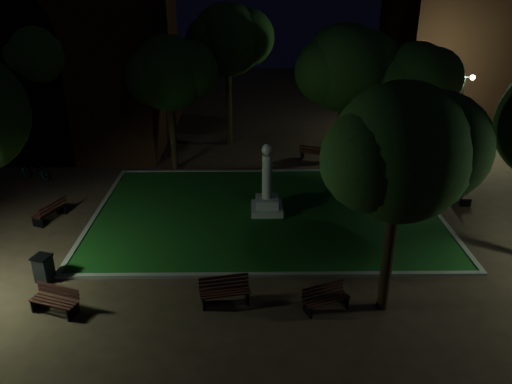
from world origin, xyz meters
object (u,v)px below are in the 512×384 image
(trash_bin, at_px, (44,268))
(bicycle, at_px, (36,170))
(monument, at_px, (267,194))
(bench_far_side, at_px, (315,154))
(bench_right_side, at_px, (461,194))
(bench_near_right, at_px, (325,299))
(bench_left_side, at_px, (50,212))
(bench_near_left, at_px, (225,291))
(bench_west_near, at_px, (55,301))

(trash_bin, bearing_deg, bicycle, 112.82)
(monument, bearing_deg, bench_far_side, 66.49)
(bench_right_side, bearing_deg, bench_near_right, 140.96)
(bench_left_side, height_order, trash_bin, trash_bin)
(bench_right_side, distance_m, trash_bin, 18.35)
(bench_near_left, bearing_deg, monument, 65.43)
(bench_near_right, relative_size, bench_west_near, 0.96)
(bicycle, bearing_deg, monument, -89.27)
(bench_near_left, xyz_separation_m, bicycle, (-10.37, 10.89, 0.07))
(bench_near_left, bearing_deg, bench_left_side, 131.29)
(bench_near_left, xyz_separation_m, bench_right_side, (10.79, 7.87, -0.05))
(bench_near_left, height_order, trash_bin, trash_bin)
(bench_near_left, relative_size, bench_near_right, 1.08)
(monument, distance_m, bench_left_side, 9.47)
(bench_far_side, xyz_separation_m, trash_bin, (-10.92, -12.10, 0.05))
(monument, distance_m, bench_west_near, 9.88)
(bench_near_right, height_order, bench_far_side, bench_far_side)
(bench_west_near, bearing_deg, bench_far_side, 74.06)
(bench_left_side, distance_m, bench_right_side, 18.74)
(bench_near_left, relative_size, bench_west_near, 1.04)
(bench_left_side, distance_m, bench_far_side, 14.46)
(bicycle, bearing_deg, bench_near_left, -115.99)
(bench_near_left, distance_m, bicycle, 15.04)
(monument, xyz_separation_m, bench_near_right, (1.64, -7.00, -0.57))
(monument, relative_size, bench_left_side, 1.86)
(bench_west_near, bearing_deg, bench_left_side, 130.81)
(monument, xyz_separation_m, bicycle, (-11.95, 4.27, -0.46))
(bench_left_side, height_order, bench_right_side, bench_left_side)
(monument, height_order, trash_bin, monument)
(monument, xyz_separation_m, bench_near_left, (-1.58, -6.62, -0.53))
(bench_left_side, bearing_deg, bench_right_side, 117.64)
(bench_near_right, bearing_deg, monument, 81.17)
(trash_bin, bearing_deg, monument, 33.49)
(monument, distance_m, bicycle, 12.70)
(monument, relative_size, trash_bin, 3.26)
(bench_near_right, relative_size, bicycle, 0.84)
(bench_right_side, relative_size, trash_bin, 1.49)
(trash_bin, distance_m, bicycle, 10.34)
(bench_near_left, xyz_separation_m, bench_west_near, (-5.34, -0.42, -0.02))
(bench_right_side, bearing_deg, bench_near_left, 129.59)
(bench_west_near, xyz_separation_m, trash_bin, (-1.03, 1.78, 0.09))
(monument, bearing_deg, bench_near_right, -76.78)
(monument, xyz_separation_m, bench_left_side, (-9.43, -0.57, -0.54))
(bench_left_side, height_order, bench_far_side, bench_far_side)
(bench_far_side, distance_m, trash_bin, 16.30)
(monument, height_order, bench_far_side, monument)
(bench_near_right, xyz_separation_m, bench_left_side, (-11.08, 6.43, 0.03))
(bench_right_side, bearing_deg, trash_bin, 114.27)
(bench_left_side, bearing_deg, bicycle, -130.48)
(bench_far_side, height_order, bicycle, bicycle)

